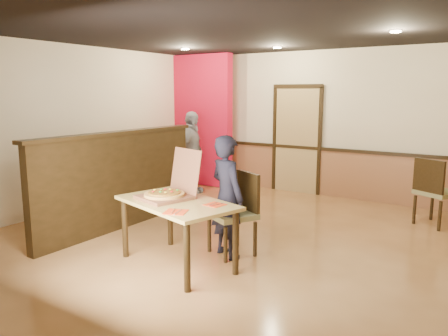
{
  "coord_description": "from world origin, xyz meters",
  "views": [
    {
      "loc": [
        2.76,
        -4.63,
        2.0
      ],
      "look_at": [
        -0.28,
        0.0,
        1.04
      ],
      "focal_mm": 35.0,
      "sensor_mm": 36.0,
      "label": 1
    }
  ],
  "objects_px": {
    "diner_chair": "(237,210)",
    "side_chair_left": "(434,190)",
    "diner": "(227,197)",
    "pizza_box": "(168,192)",
    "passerby": "(191,153)",
    "main_table": "(177,210)"
  },
  "relations": [
    {
      "from": "diner_chair",
      "to": "pizza_box",
      "type": "bearing_deg",
      "value": -102.14
    },
    {
      "from": "diner_chair",
      "to": "diner",
      "type": "xyz_separation_m",
      "value": [
        -0.06,
        -0.14,
        0.19
      ]
    },
    {
      "from": "passerby",
      "to": "main_table",
      "type": "bearing_deg",
      "value": -161.44
    },
    {
      "from": "diner_chair",
      "to": "diner",
      "type": "relative_size",
      "value": 0.68
    },
    {
      "from": "main_table",
      "to": "passerby",
      "type": "height_order",
      "value": "passerby"
    },
    {
      "from": "diner",
      "to": "passerby",
      "type": "xyz_separation_m",
      "value": [
        -2.42,
        2.45,
        0.07
      ]
    },
    {
      "from": "diner",
      "to": "passerby",
      "type": "distance_m",
      "value": 3.44
    },
    {
      "from": "diner",
      "to": "main_table",
      "type": "bearing_deg",
      "value": 83.96
    },
    {
      "from": "main_table",
      "to": "side_chair_left",
      "type": "height_order",
      "value": "side_chair_left"
    },
    {
      "from": "pizza_box",
      "to": "diner",
      "type": "bearing_deg",
      "value": 62.44
    },
    {
      "from": "passerby",
      "to": "pizza_box",
      "type": "xyz_separation_m",
      "value": [
        1.93,
        -2.96,
        0.02
      ]
    },
    {
      "from": "passerby",
      "to": "pizza_box",
      "type": "distance_m",
      "value": 3.54
    },
    {
      "from": "diner_chair",
      "to": "diner",
      "type": "height_order",
      "value": "diner"
    },
    {
      "from": "diner",
      "to": "passerby",
      "type": "bearing_deg",
      "value": -22.43
    },
    {
      "from": "diner_chair",
      "to": "pizza_box",
      "type": "distance_m",
      "value": 0.9
    },
    {
      "from": "main_table",
      "to": "diner_chair",
      "type": "distance_m",
      "value": 0.82
    },
    {
      "from": "diner",
      "to": "pizza_box",
      "type": "distance_m",
      "value": 0.72
    },
    {
      "from": "side_chair_left",
      "to": "diner",
      "type": "xyz_separation_m",
      "value": [
        -1.94,
        -2.73,
        0.19
      ]
    },
    {
      "from": "diner_chair",
      "to": "side_chair_left",
      "type": "height_order",
      "value": "side_chair_left"
    },
    {
      "from": "diner",
      "to": "pizza_box",
      "type": "xyz_separation_m",
      "value": [
        -0.49,
        -0.52,
        0.09
      ]
    },
    {
      "from": "diner_chair",
      "to": "side_chair_left",
      "type": "bearing_deg",
      "value": 81.26
    },
    {
      "from": "pizza_box",
      "to": "main_table",
      "type": "bearing_deg",
      "value": -2.41
    }
  ]
}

